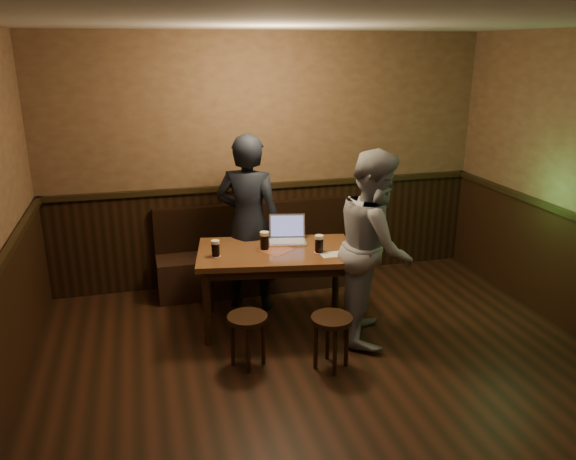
% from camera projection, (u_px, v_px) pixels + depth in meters
% --- Properties ---
extents(room, '(5.04, 6.04, 2.84)m').
position_uv_depth(room, '(361.00, 266.00, 3.85)').
color(room, black).
rests_on(room, ground).
extents(bench, '(2.20, 0.50, 0.95)m').
position_uv_depth(bench, '(255.00, 261.00, 6.39)').
color(bench, black).
rests_on(bench, ground).
extents(pub_table, '(1.59, 1.08, 0.79)m').
position_uv_depth(pub_table, '(276.00, 260.00, 5.38)').
color(pub_table, brown).
rests_on(pub_table, ground).
extents(stool_left, '(0.40, 0.40, 0.47)m').
position_uv_depth(stool_left, '(248.00, 326.00, 4.76)').
color(stool_left, black).
rests_on(stool_left, ground).
extents(stool_right, '(0.39, 0.39, 0.48)m').
position_uv_depth(stool_right, '(332.00, 327.00, 4.72)').
color(stool_right, black).
rests_on(stool_right, ground).
extents(pint_left, '(0.10, 0.10, 0.16)m').
position_uv_depth(pint_left, '(216.00, 248.00, 5.15)').
color(pint_left, red).
rests_on(pint_left, pub_table).
extents(pint_mid, '(0.11, 0.11, 0.18)m').
position_uv_depth(pint_mid, '(265.00, 241.00, 5.33)').
color(pint_mid, red).
rests_on(pint_mid, pub_table).
extents(pint_right, '(0.11, 0.11, 0.17)m').
position_uv_depth(pint_right, '(319.00, 244.00, 5.25)').
color(pint_right, red).
rests_on(pint_right, pub_table).
extents(laptop, '(0.41, 0.36, 0.25)m').
position_uv_depth(laptop, '(287.00, 235.00, 5.57)').
color(laptop, silver).
rests_on(laptop, pub_table).
extents(menu, '(0.22, 0.16, 0.00)m').
position_uv_depth(menu, '(333.00, 254.00, 5.22)').
color(menu, silver).
rests_on(menu, pub_table).
extents(person_suit, '(0.80, 0.69, 1.84)m').
position_uv_depth(person_suit, '(249.00, 224.00, 5.70)').
color(person_suit, black).
rests_on(person_suit, ground).
extents(person_grey, '(0.95, 1.06, 1.79)m').
position_uv_depth(person_grey, '(375.00, 246.00, 5.13)').
color(person_grey, gray).
rests_on(person_grey, ground).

